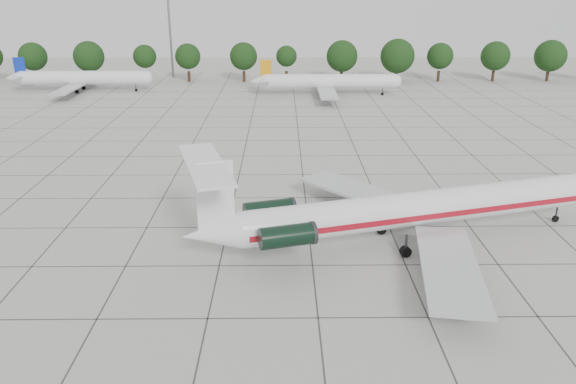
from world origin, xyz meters
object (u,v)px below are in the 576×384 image
main_airliner (401,210)px  bg_airliner_b (83,78)px  floodlight_mast (169,18)px  bg_airliner_c (329,82)px

main_airliner → bg_airliner_b: size_ratio=1.42×
bg_airliner_b → main_airliner: bearing=-54.7°
bg_airliner_b → floodlight_mast: size_ratio=1.11×
bg_airliner_c → floodlight_mast: floodlight_mast is taller
bg_airliner_b → bg_airliner_c: (53.34, -5.00, 0.00)m
bg_airliner_b → floodlight_mast: floodlight_mast is taller
bg_airliner_c → floodlight_mast: bearing=146.9°
bg_airliner_c → main_airliner: bearing=-89.3°
main_airliner → bg_airliner_c: bearing=74.6°
bg_airliner_c → bg_airliner_b: bearing=174.6°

